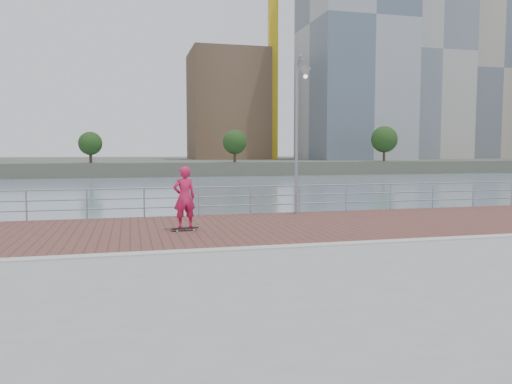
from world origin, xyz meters
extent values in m
plane|color=slate|center=(0.00, 0.00, -2.00)|extent=(400.00, 400.00, 0.00)
cube|color=gray|center=(0.00, -5.00, -1.00)|extent=(40.00, 24.00, 2.00)
cube|color=brown|center=(0.00, 3.60, 0.01)|extent=(40.00, 6.80, 0.02)
cube|color=#B7B5AD|center=(0.00, 0.00, 0.03)|extent=(40.00, 0.40, 0.06)
cube|color=#4C5142|center=(0.00, 122.50, -0.75)|extent=(320.00, 95.00, 2.50)
cylinder|color=#8C9EA8|center=(-7.18, 7.00, 0.55)|extent=(0.06, 0.06, 1.10)
cylinder|color=#8C9EA8|center=(-5.13, 7.00, 0.55)|extent=(0.06, 0.06, 1.10)
cylinder|color=#8C9EA8|center=(-3.08, 7.00, 0.55)|extent=(0.06, 0.06, 1.10)
cylinder|color=#8C9EA8|center=(-1.03, 7.00, 0.55)|extent=(0.06, 0.06, 1.10)
cylinder|color=#8C9EA8|center=(1.03, 7.00, 0.55)|extent=(0.06, 0.06, 1.10)
cylinder|color=#8C9EA8|center=(3.08, 7.00, 0.55)|extent=(0.06, 0.06, 1.10)
cylinder|color=#8C9EA8|center=(5.13, 7.00, 0.55)|extent=(0.06, 0.06, 1.10)
cylinder|color=#8C9EA8|center=(7.18, 7.00, 0.55)|extent=(0.06, 0.06, 1.10)
cylinder|color=#8C9EA8|center=(9.24, 7.00, 0.55)|extent=(0.06, 0.06, 1.10)
cylinder|color=#8C9EA8|center=(11.29, 7.00, 0.55)|extent=(0.06, 0.06, 1.10)
cylinder|color=#8C9EA8|center=(13.34, 7.00, 0.55)|extent=(0.06, 0.06, 1.10)
cylinder|color=#8C9EA8|center=(0.00, 7.00, 1.10)|extent=(39.00, 0.05, 0.05)
cylinder|color=#8C9EA8|center=(0.00, 7.00, 0.73)|extent=(39.00, 0.05, 0.05)
cylinder|color=#8C9EA8|center=(0.00, 7.00, 0.36)|extent=(39.00, 0.05, 0.05)
cylinder|color=gray|center=(2.78, 6.50, 2.91)|extent=(0.12, 0.12, 5.83)
cylinder|color=gray|center=(2.78, 6.01, 5.83)|extent=(0.07, 0.97, 0.07)
cone|color=#B2B2AD|center=(2.78, 5.53, 5.64)|extent=(0.43, 0.43, 0.34)
cube|color=black|center=(-1.96, 3.34, 0.10)|extent=(0.86, 0.35, 0.03)
cylinder|color=beige|center=(-2.21, 3.22, 0.05)|extent=(0.07, 0.05, 0.06)
cylinder|color=beige|center=(-1.68, 3.31, 0.05)|extent=(0.07, 0.05, 0.06)
cylinder|color=beige|center=(-2.23, 3.37, 0.05)|extent=(0.07, 0.05, 0.06)
cylinder|color=beige|center=(-1.70, 3.46, 0.05)|extent=(0.07, 0.05, 0.06)
imported|color=#D21C50|center=(-1.96, 3.34, 1.07)|extent=(0.77, 0.57, 1.92)
cube|color=gold|center=(30.00, 104.00, 25.50)|extent=(2.00, 2.00, 50.00)
cube|color=brown|center=(20.00, 110.00, 13.58)|extent=(18.00, 18.00, 26.16)
cube|color=#9E9EA3|center=(48.00, 98.00, 31.67)|extent=(22.00, 22.00, 62.34)
cube|color=#B2ADA3|center=(72.00, 108.00, 27.74)|extent=(20.00, 20.00, 54.49)
cube|color=#ADA38E|center=(95.00, 115.00, 24.99)|extent=(24.00, 22.00, 48.98)
cylinder|color=#473323|center=(-10.00, 77.00, 2.04)|extent=(0.50, 0.50, 3.09)
sphere|color=#193814|center=(-10.00, 77.00, 3.81)|extent=(3.97, 3.97, 3.97)
cylinder|color=#473323|center=(15.00, 77.00, 2.21)|extent=(0.50, 0.50, 3.42)
sphere|color=#193814|center=(15.00, 77.00, 4.16)|extent=(4.39, 4.39, 4.39)
cylinder|color=#473323|center=(45.00, 77.00, 2.51)|extent=(0.50, 0.50, 4.02)
sphere|color=#193814|center=(45.00, 77.00, 4.81)|extent=(5.17, 5.17, 5.17)
camera|label=1|loc=(-3.58, -12.13, 2.50)|focal=35.00mm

